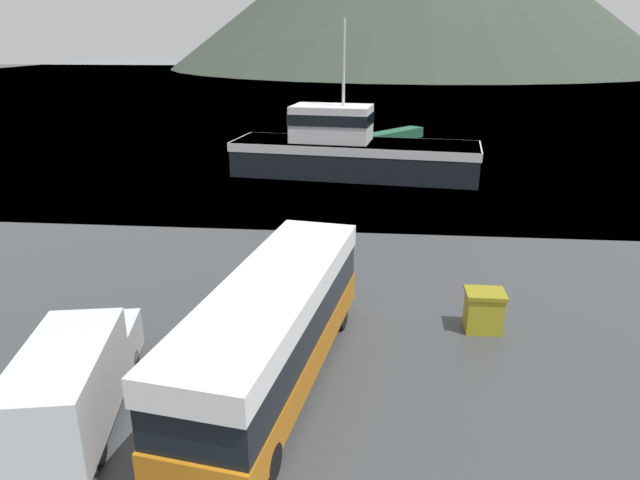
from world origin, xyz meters
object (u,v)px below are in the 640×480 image
object	(u,v)px
storage_bin	(484,310)
small_boat	(393,136)
tour_bus	(274,326)
fishing_boat	(350,149)
delivery_van	(75,379)

from	to	relation	value
storage_bin	small_boat	distance (m)	37.97
tour_bus	fishing_boat	xyz separation A→B (m)	(0.99, 26.72, 0.05)
fishing_boat	small_boat	bearing A→B (deg)	174.19
small_boat	storage_bin	bearing A→B (deg)	-48.16
tour_bus	fishing_boat	size ratio (longest dim) A/B	0.60
delivery_van	storage_bin	bearing A→B (deg)	17.14
tour_bus	small_boat	xyz separation A→B (m)	(4.51, 41.69, -1.34)
fishing_boat	small_boat	size ratio (longest dim) A/B	2.53
delivery_van	fishing_boat	world-z (taller)	fishing_boat
small_boat	fishing_boat	bearing A→B (deg)	-64.50
tour_bus	small_boat	size ratio (longest dim) A/B	1.52
tour_bus	small_boat	world-z (taller)	tour_bus
tour_bus	fishing_boat	distance (m)	26.74
tour_bus	delivery_van	world-z (taller)	tour_bus
fishing_boat	storage_bin	size ratio (longest dim) A/B	12.53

